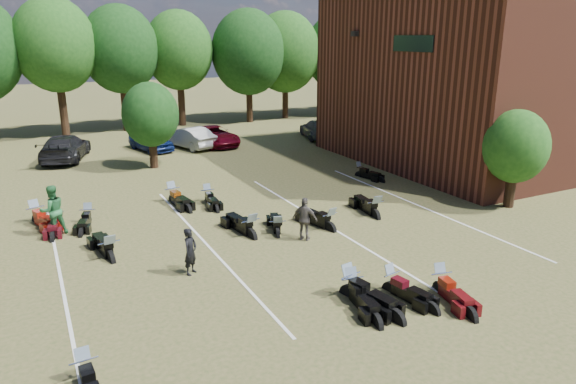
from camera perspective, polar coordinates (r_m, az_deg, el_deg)
ground at (r=17.83m, az=3.31°, el=-7.41°), size 160.00×160.00×0.00m
car_3 at (r=34.59m, az=-23.53°, el=4.56°), size 3.72×5.82×1.57m
car_4 at (r=35.71m, az=-15.01°, el=5.59°), size 2.61×4.36×1.39m
car_5 at (r=35.93m, az=-10.86°, el=5.97°), size 2.76×4.64×1.44m
car_6 at (r=36.51m, az=-8.19°, el=6.18°), size 2.76×5.03×1.34m
car_7 at (r=38.86m, az=3.32°, el=7.01°), size 3.19×5.15×1.39m
person_black at (r=16.73m, az=-10.80°, el=-6.49°), size 0.67×0.65×1.55m
person_green at (r=21.55m, az=-24.69°, el=-1.85°), size 1.10×0.94×1.96m
person_grey at (r=19.09m, az=1.89°, el=-3.03°), size 0.95×0.99×1.66m
motorcycle_2 at (r=12.91m, az=-21.50°, el=-19.01°), size 0.78×2.04×1.11m
motorcycle_3 at (r=15.51m, az=6.82°, el=-11.42°), size 1.23×2.58×1.38m
motorcycle_4 at (r=15.47m, az=7.06°, el=-11.51°), size 1.07×2.32×1.25m
motorcycle_5 at (r=15.98m, az=11.33°, el=-10.77°), size 1.00×2.19×1.18m
motorcycle_6 at (r=16.31m, az=16.48°, el=-10.55°), size 1.15×2.30×1.23m
motorcycle_9 at (r=18.69m, az=-19.06°, el=-7.19°), size 1.07×2.46×1.33m
motorcycle_10 at (r=19.65m, az=-4.11°, el=-5.06°), size 1.12×2.56×1.38m
motorcycle_11 at (r=20.38m, az=4.63°, el=-4.25°), size 1.20×2.49×1.33m
motorcycle_12 at (r=19.78m, az=-1.16°, el=-4.86°), size 1.32×2.18×1.16m
motorcycle_13 at (r=22.02m, az=9.66°, el=-2.81°), size 1.10×2.56×1.38m
motorcycle_14 at (r=22.75m, az=-24.27°, el=-3.47°), size 1.02×2.26×1.21m
motorcycle_15 at (r=23.51m, az=-26.10°, el=-3.07°), size 1.49×2.50×1.33m
motorcycle_16 at (r=22.67m, az=-21.24°, el=-3.17°), size 1.22×2.14×1.14m
motorcycle_17 at (r=24.33m, az=-12.66°, el=-1.08°), size 1.06×2.45×1.32m
motorcycle_18 at (r=24.05m, az=-8.88°, el=-1.07°), size 0.81×2.13×1.16m
motorcycle_20 at (r=28.33m, az=7.95°, el=1.72°), size 1.14×2.12×1.13m
brick_building at (r=38.08m, az=26.33°, el=12.21°), size 25.40×15.20×10.70m
tree_line at (r=43.61m, az=-18.06°, el=14.73°), size 56.00×6.00×9.79m
young_tree_near_building at (r=24.47m, az=23.98°, el=4.64°), size 2.80×2.80×4.16m
young_tree_midfield at (r=30.44m, az=-15.04°, el=8.30°), size 3.20×3.20×4.70m
parking_lines at (r=19.23m, az=-9.07°, el=-5.72°), size 20.10×14.00×0.01m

